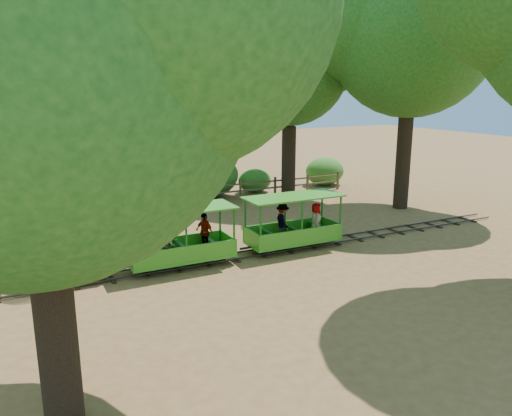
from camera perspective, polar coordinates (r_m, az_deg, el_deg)
name	(u,v)px	position (r m, az deg, el deg)	size (l,w,h in m)	color
ground	(260,254)	(17.15, 0.45, -5.25)	(90.00, 90.00, 0.00)	#93673F
track	(260,252)	(17.13, 0.45, -5.04)	(22.00, 1.00, 0.10)	#3F3D3A
locomotive	(60,233)	(15.08, -21.49, -2.69)	(2.38, 1.12, 2.73)	black
carriage_front	(183,243)	(15.90, -8.31, -4.01)	(3.47, 1.42, 1.80)	#37901F
carriage_rear	(294,226)	(17.55, 4.36, -2.09)	(3.47, 1.42, 1.80)	#37901F
oak_nc	(123,16)	(24.82, -14.95, 20.40)	(9.10, 8.01, 11.93)	#2D2116
oak_ne	(289,60)	(25.54, 3.77, 16.57)	(7.33, 6.45, 9.52)	#2D2116
oak_e	(410,24)	(24.14, 17.24, 19.48)	(9.22, 8.11, 11.56)	#2D2116
oak_sw	(22,32)	(8.06, -25.14, 17.76)	(8.20, 7.22, 9.24)	#2D2116
fence	(184,194)	(24.14, -8.25, 1.61)	(18.10, 0.10, 1.00)	brown
shrub_west	(40,196)	(24.22, -23.44, 1.23)	(2.36, 1.82, 1.64)	#2D6B1E
shrub_mid_w	(209,176)	(25.84, -5.44, 3.66)	(3.19, 2.45, 2.21)	#2D6B1E
shrub_mid_e	(255,181)	(26.98, -0.15, 3.15)	(1.85, 1.42, 1.28)	#2D6B1E
shrub_east	(325,171)	(29.24, 7.86, 4.18)	(2.34, 1.80, 1.62)	#2D6B1E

